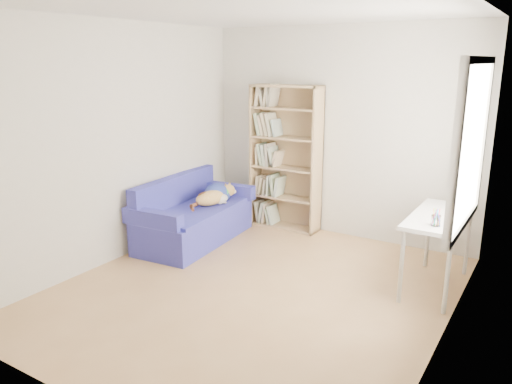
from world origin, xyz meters
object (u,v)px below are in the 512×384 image
desk (440,223)px  pen_cup (436,219)px  sofa (194,216)px  bookshelf (285,164)px

desk → pen_cup: pen_cup is taller
sofa → bookshelf: bearing=50.2°
sofa → bookshelf: 1.37m
sofa → bookshelf: size_ratio=0.88×
bookshelf → pen_cup: bearing=-28.7°
sofa → desk: sofa is taller
desk → sofa: bearing=-176.3°
bookshelf → sofa: bearing=-125.1°
sofa → pen_cup: pen_cup is taller
desk → pen_cup: (0.03, -0.35, 0.14)m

